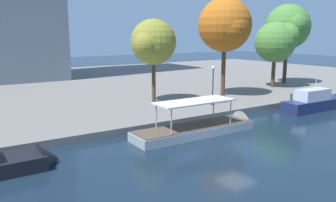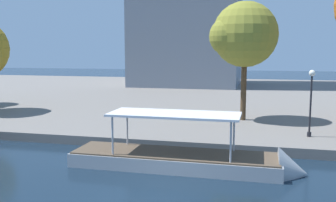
{
  "view_description": "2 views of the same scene",
  "coord_description": "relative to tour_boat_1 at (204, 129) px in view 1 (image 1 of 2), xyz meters",
  "views": [
    {
      "loc": [
        -17.58,
        -17.65,
        8.32
      ],
      "look_at": [
        -1.79,
        6.49,
        2.75
      ],
      "focal_mm": 37.15,
      "sensor_mm": 36.0,
      "label": 1
    },
    {
      "loc": [
        3.84,
        -14.34,
        6.11
      ],
      "look_at": [
        -1.98,
        10.01,
        2.81
      ],
      "focal_mm": 40.43,
      "sensor_mm": 36.0,
      "label": 2
    }
  ],
  "objects": [
    {
      "name": "ground_plane",
      "position": [
        -0.72,
        -4.66,
        -0.29
      ],
      "size": [
        220.0,
        220.0,
        0.0
      ],
      "primitive_type": "plane",
      "color": "#142333"
    },
    {
      "name": "dock_promenade",
      "position": [
        -0.72,
        30.68,
        0.01
      ],
      "size": [
        120.0,
        55.0,
        0.61
      ],
      "primitive_type": "cube",
      "color": "slate",
      "rests_on": "ground_plane"
    },
    {
      "name": "tour_boat_1",
      "position": [
        0.0,
        0.0,
        0.0
      ],
      "size": [
        12.21,
        2.84,
        4.02
      ],
      "rotation": [
        0.0,
        0.0,
        -0.01
      ],
      "color": "#9EA3A8",
      "rests_on": "ground_plane"
    },
    {
      "name": "motor_yacht_2",
      "position": [
        16.62,
        0.32,
        0.38
      ],
      "size": [
        10.04,
        2.5,
        4.13
      ],
      "rotation": [
        0.0,
        0.0,
        -0.03
      ],
      "color": "navy",
      "rests_on": "ground_plane"
    },
    {
      "name": "mooring_bollard_0",
      "position": [
        16.4,
        3.78,
        0.71
      ],
      "size": [
        0.24,
        0.24,
        0.74
      ],
      "color": "#2D2D33",
      "rests_on": "dock_promenade"
    },
    {
      "name": "lamp_post",
      "position": [
        6.45,
        6.52,
        2.98
      ],
      "size": [
        0.4,
        0.4,
        4.33
      ],
      "color": "black",
      "rests_on": "dock_promenade"
    },
    {
      "name": "tree_1",
      "position": [
        1.9,
        11.55,
        7.0
      ],
      "size": [
        5.32,
        5.16,
        9.41
      ],
      "color": "#4C3823",
      "rests_on": "dock_promenade"
    },
    {
      "name": "tree_2",
      "position": [
        11.43,
        10.38,
        9.0
      ],
      "size": [
        6.63,
        6.74,
        12.13
      ],
      "color": "#4C3823",
      "rests_on": "dock_promenade"
    },
    {
      "name": "tree_4",
      "position": [
        27.29,
        13.27,
        9.17
      ],
      "size": [
        6.93,
        7.08,
        12.27
      ],
      "color": "#4C3823",
      "rests_on": "dock_promenade"
    },
    {
      "name": "tree_5",
      "position": [
        22.69,
        11.5,
        7.04
      ],
      "size": [
        5.86,
        5.94,
        9.49
      ],
      "color": "#4C3823",
      "rests_on": "dock_promenade"
    }
  ]
}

